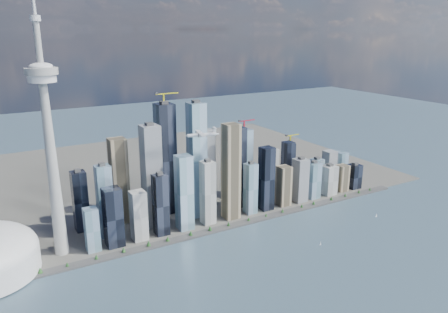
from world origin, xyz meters
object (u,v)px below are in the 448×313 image
sailboat_east (376,216)px  sailboat_west (320,244)px  needle_tower (49,138)px  airplane (202,134)px

sailboat_east → sailboat_west: bearing=-174.5°
needle_tower → sailboat_west: (466.22, -224.08, -233.13)m
needle_tower → airplane: (251.78, -118.09, 0.46)m
airplane → sailboat_east: size_ratio=7.44×
airplane → sailboat_east: 489.17m
sailboat_west → sailboat_east: 214.29m
needle_tower → sailboat_west: size_ratio=65.20×
sailboat_east → needle_tower: bearing=159.4°
needle_tower → airplane: size_ratio=8.59×
needle_tower → airplane: 278.10m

